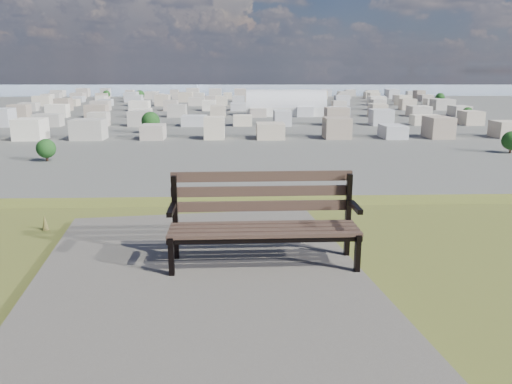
{
  "coord_description": "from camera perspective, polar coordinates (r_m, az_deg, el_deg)",
  "views": [
    {
      "loc": [
        -1.58,
        -2.8,
        26.86
      ],
      "look_at": [
        -1.35,
        3.61,
        25.3
      ],
      "focal_mm": 35.0,
      "sensor_mm": 36.0,
      "label": 1
    }
  ],
  "objects": [
    {
      "name": "arena",
      "position": [
        313.2,
        3.43,
        9.61
      ],
      "size": [
        49.71,
        23.47,
        20.49
      ],
      "rotation": [
        0.0,
        0.0,
        -0.06
      ],
      "color": "silver",
      "rests_on": "ground"
    },
    {
      "name": "bay_water",
      "position": [
        903.2,
        -2.05,
        11.96
      ],
      "size": [
        2400.0,
        700.0,
        0.12
      ],
      "primitive_type": "cube",
      "color": "#8EA3B5",
      "rests_on": "ground"
    },
    {
      "name": "gravel_patch",
      "position": [
        4.49,
        -6.2,
        -10.33
      ],
      "size": [
        3.4,
        4.51,
        0.08
      ],
      "primitive_type": "cube",
      "rotation": [
        0.0,
        0.0,
        0.12
      ],
      "color": "#68625A",
      "rests_on": "hilltop_mesa"
    },
    {
      "name": "city_blocks",
      "position": [
        397.93,
        -1.91,
        10.3
      ],
      "size": [
        395.0,
        361.0,
        7.0
      ],
      "color": "beige",
      "rests_on": "ground"
    },
    {
      "name": "park_bench",
      "position": [
        4.71,
        0.83,
        -2.88
      ],
      "size": [
        1.76,
        0.59,
        0.92
      ],
      "rotation": [
        0.0,
        0.0,
        0.01
      ],
      "color": "#483429",
      "rests_on": "hilltop_mesa"
    },
    {
      "name": "far_hills",
      "position": [
        1406.98,
        -4.65,
        13.57
      ],
      "size": [
        2050.0,
        340.0,
        60.0
      ],
      "color": "#A5B4CD",
      "rests_on": "ground"
    },
    {
      "name": "city_trees",
      "position": [
        323.51,
        -6.59,
        9.68
      ],
      "size": [
        406.52,
        387.2,
        9.98
      ],
      "color": "#2F2017",
      "rests_on": "ground"
    }
  ]
}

